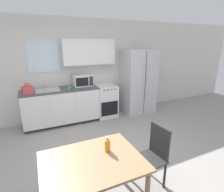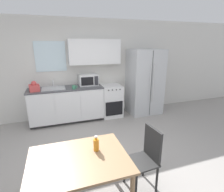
% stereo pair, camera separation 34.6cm
% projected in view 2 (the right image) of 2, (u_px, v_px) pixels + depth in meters
% --- Properties ---
extents(ground_plane, '(12.00, 12.00, 0.00)m').
position_uv_depth(ground_plane, '(104.00, 162.00, 3.14)').
color(ground_plane, gray).
extents(wall_back, '(12.00, 0.38, 2.70)m').
position_uv_depth(wall_back, '(82.00, 67.00, 4.86)').
color(wall_back, silver).
rests_on(wall_back, ground_plane).
extents(kitchen_counter, '(1.91, 0.65, 0.94)m').
position_uv_depth(kitchen_counter, '(67.00, 104.00, 4.69)').
color(kitchen_counter, '#333333').
rests_on(kitchen_counter, ground_plane).
extents(oven_range, '(0.57, 0.64, 0.91)m').
position_uv_depth(oven_range, '(111.00, 101.00, 5.08)').
color(oven_range, white).
rests_on(oven_range, ground_plane).
extents(refrigerator, '(0.94, 0.79, 1.90)m').
position_uv_depth(refrigerator, '(145.00, 82.00, 5.20)').
color(refrigerator, silver).
rests_on(refrigerator, ground_plane).
extents(kitchen_sink, '(0.57, 0.46, 0.20)m').
position_uv_depth(kitchen_sink, '(54.00, 88.00, 4.47)').
color(kitchen_sink, '#B7BABC').
rests_on(kitchen_sink, kitchen_counter).
extents(microwave, '(0.51, 0.37, 0.30)m').
position_uv_depth(microwave, '(88.00, 80.00, 4.80)').
color(microwave, silver).
rests_on(microwave, kitchen_counter).
extents(coffee_mug, '(0.13, 0.10, 0.09)m').
position_uv_depth(coffee_mug, '(74.00, 87.00, 4.44)').
color(coffee_mug, '#3F8C66').
rests_on(coffee_mug, kitchen_counter).
extents(grocery_bag_0, '(0.26, 0.24, 0.26)m').
position_uv_depth(grocery_bag_0, '(34.00, 87.00, 4.20)').
color(grocery_bag_0, '#D14C4C').
rests_on(grocery_bag_0, kitchen_counter).
extents(dining_table, '(1.18, 0.90, 0.73)m').
position_uv_depth(dining_table, '(79.00, 165.00, 2.12)').
color(dining_table, '#997551').
rests_on(dining_table, ground_plane).
extents(dining_chair_side, '(0.43, 0.43, 0.93)m').
position_uv_depth(dining_chair_side, '(147.00, 154.00, 2.50)').
color(dining_chair_side, '#282828').
rests_on(dining_chair_side, ground_plane).
extents(drink_bottle, '(0.07, 0.07, 0.21)m').
position_uv_depth(drink_bottle, '(96.00, 144.00, 2.23)').
color(drink_bottle, orange).
rests_on(drink_bottle, dining_table).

